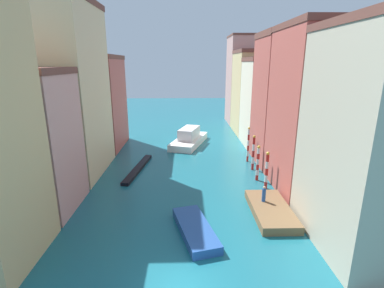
{
  "coord_description": "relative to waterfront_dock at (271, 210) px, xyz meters",
  "views": [
    {
      "loc": [
        0.33,
        -14.75,
        13.63
      ],
      "look_at": [
        1.32,
        28.17,
        1.5
      ],
      "focal_mm": 26.92,
      "sensor_mm": 36.0,
      "label": 1
    }
  ],
  "objects": [
    {
      "name": "mooring_pole_0",
      "position": [
        1.05,
        5.66,
        1.83
      ],
      "size": [
        0.37,
        0.37,
        4.32
      ],
      "color": "red",
      "rests_on": "ground"
    },
    {
      "name": "building_right_1",
      "position": [
        5.41,
        5.76,
        8.41
      ],
      "size": [
        6.94,
        9.93,
        17.55
      ],
      "color": "#B25147",
      "rests_on": "ground"
    },
    {
      "name": "ground_plane",
      "position": [
        -8.24,
        15.26,
        -0.38
      ],
      "size": [
        154.0,
        154.0,
        0.0
      ],
      "primitive_type": "plane",
      "color": "#196070"
    },
    {
      "name": "mooring_pole_2",
      "position": [
        0.9,
        11.57,
        2.02
      ],
      "size": [
        0.35,
        0.35,
        4.68
      ],
      "color": "red",
      "rests_on": "ground"
    },
    {
      "name": "mooring_pole_3",
      "position": [
        0.92,
        14.87,
        2.18
      ],
      "size": [
        0.3,
        0.3,
        5.03
      ],
      "color": "red",
      "rests_on": "ground"
    },
    {
      "name": "building_right_3",
      "position": [
        5.41,
        23.69,
        6.89
      ],
      "size": [
        6.94,
        9.13,
        14.51
      ],
      "color": "beige",
      "rests_on": "ground"
    },
    {
      "name": "building_right_2",
      "position": [
        5.41,
        15.0,
        8.42
      ],
      "size": [
        6.94,
        8.34,
        17.57
      ],
      "color": "#B25147",
      "rests_on": "ground"
    },
    {
      "name": "mooring_pole_1",
      "position": [
        0.64,
        8.04,
        1.85
      ],
      "size": [
        0.37,
        0.37,
        4.35
      ],
      "color": "red",
      "rests_on": "ground"
    },
    {
      "name": "building_left_3",
      "position": [
        -21.9,
        23.14,
        7.05
      ],
      "size": [
        6.94,
        10.79,
        14.84
      ],
      "color": "#B25147",
      "rests_on": "ground"
    },
    {
      "name": "building_right_5",
      "position": [
        5.41,
        43.33,
        9.42
      ],
      "size": [
        6.94,
        9.19,
        19.58
      ],
      "color": "tan",
      "rests_on": "ground"
    },
    {
      "name": "person_on_dock",
      "position": [
        -0.43,
        1.07,
        1.11
      ],
      "size": [
        0.36,
        0.36,
        1.57
      ],
      "color": "#234C93",
      "rests_on": "waterfront_dock"
    },
    {
      "name": "building_right_4",
      "position": [
        5.41,
        33.49,
        7.67
      ],
      "size": [
        6.94,
        10.49,
        16.07
      ],
      "color": "#DBB77A",
      "rests_on": "ground"
    },
    {
      "name": "building_left_1",
      "position": [
        -21.9,
        1.63,
        6.27
      ],
      "size": [
        6.94,
        7.37,
        13.27
      ],
      "color": "tan",
      "rests_on": "ground"
    },
    {
      "name": "vaporetto_white",
      "position": [
        -7.31,
        24.15,
        0.66
      ],
      "size": [
        7.01,
        11.4,
        2.9
      ],
      "color": "white",
      "rests_on": "ground"
    },
    {
      "name": "motorboat_0",
      "position": [
        -7.17,
        -3.03,
        -0.01
      ],
      "size": [
        3.98,
        7.1,
        0.74
      ],
      "color": "#234C93",
      "rests_on": "ground"
    },
    {
      "name": "building_right_0",
      "position": [
        5.41,
        -4.45,
        7.91
      ],
      "size": [
        6.94,
        10.42,
        16.55
      ],
      "color": "#BCB299",
      "rests_on": "ground"
    },
    {
      "name": "waterfront_dock",
      "position": [
        0.0,
        0.0,
        0.0
      ],
      "size": [
        3.42,
        7.33,
        0.76
      ],
      "color": "brown",
      "rests_on": "ground"
    },
    {
      "name": "building_left_2",
      "position": [
        -21.9,
        11.54,
        10.03
      ],
      "size": [
        6.94,
        11.86,
        20.79
      ],
      "color": "beige",
      "rests_on": "ground"
    },
    {
      "name": "gondola_black",
      "position": [
        -14.21,
        11.77,
        -0.18
      ],
      "size": [
        2.4,
        10.57,
        0.41
      ],
      "color": "black",
      "rests_on": "ground"
    }
  ]
}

